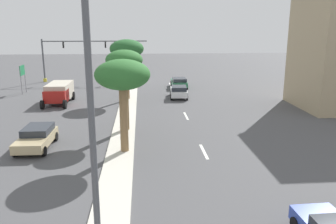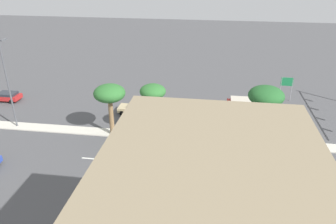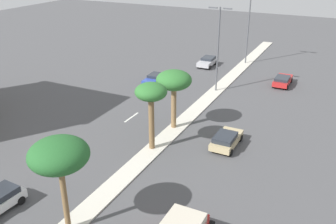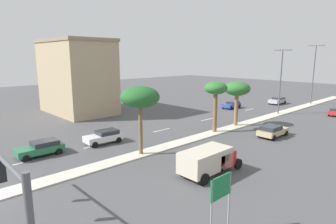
{
  "view_description": "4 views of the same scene",
  "coord_description": "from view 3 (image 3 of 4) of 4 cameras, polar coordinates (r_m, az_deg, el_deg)",
  "views": [
    {
      "loc": [
        -1.51,
        52.81,
        8.25
      ],
      "look_at": [
        -3.5,
        26.88,
        1.71
      ],
      "focal_mm": 36.92,
      "sensor_mm": 36.0,
      "label": 1
    },
    {
      "loc": [
        -32.87,
        19.65,
        18.82
      ],
      "look_at": [
        -1.05,
        24.23,
        3.72
      ],
      "focal_mm": 35.16,
      "sensor_mm": 36.0,
      "label": 2
    },
    {
      "loc": [
        14.66,
        -0.64,
        17.2
      ],
      "look_at": [
        1.3,
        26.37,
        3.9
      ],
      "focal_mm": 40.14,
      "sensor_mm": 36.0,
      "label": 3
    },
    {
      "loc": [
        21.13,
        -2.09,
        9.47
      ],
      "look_at": [
        -2.1,
        19.68,
        3.22
      ],
      "focal_mm": 30.13,
      "sensor_mm": 36.0,
      "label": 4
    }
  ],
  "objects": [
    {
      "name": "lane_stripe_far",
      "position": [
        51.36,
        1.5,
        4.25
      ],
      "size": [
        0.2,
        2.8,
        0.01
      ],
      "primitive_type": "cube",
      "color": "silver",
      "rests_on": "ground"
    },
    {
      "name": "sedan_tan_rear",
      "position": [
        35.45,
        8.83,
        -4.14
      ],
      "size": [
        2.11,
        4.4,
        1.4
      ],
      "color": "tan",
      "rests_on": "ground"
    },
    {
      "name": "palm_tree_near",
      "position": [
        36.95,
        0.9,
        4.66
      ],
      "size": [
        3.54,
        3.54,
        6.08
      ],
      "color": "olive",
      "rests_on": "median_curb"
    },
    {
      "name": "street_lamp_front",
      "position": [
        60.61,
        12.19,
        13.43
      ],
      "size": [
        2.9,
        0.24,
        11.64
      ],
      "color": "#515459",
      "rests_on": "median_curb"
    },
    {
      "name": "sedan_blue_far",
      "position": [
        51.4,
        -2.11,
        5.07
      ],
      "size": [
        2.04,
        4.01,
        1.26
      ],
      "color": "#2D47AD",
      "rests_on": "ground"
    },
    {
      "name": "lane_stripe_leading",
      "position": [
        34.77,
        -13.74,
        -6.59
      ],
      "size": [
        0.2,
        2.8,
        0.01
      ],
      "primitive_type": "cube",
      "color": "silver",
      "rests_on": "ground"
    },
    {
      "name": "palm_tree_rear",
      "position": [
        32.73,
        -2.61,
        2.62
      ],
      "size": [
        2.85,
        2.85,
        6.34
      ],
      "color": "brown",
      "rests_on": "median_curb"
    },
    {
      "name": "lane_stripe_outboard",
      "position": [
        41.48,
        -5.57,
        -0.8
      ],
      "size": [
        0.2,
        2.8,
        0.01
      ],
      "primitive_type": "cube",
      "color": "silver",
      "rests_on": "ground"
    },
    {
      "name": "sedan_red_center",
      "position": [
        53.02,
        17.01,
        4.64
      ],
      "size": [
        2.05,
        4.55,
        1.3
      ],
      "color": "red",
      "rests_on": "ground"
    },
    {
      "name": "median_curb",
      "position": [
        43.51,
        4.43,
        0.54
      ],
      "size": [
        1.8,
        73.14,
        0.12
      ],
      "primitive_type": "cube",
      "color": "beige",
      "rests_on": "ground"
    },
    {
      "name": "ground_plane",
      "position": [
        36.83,
        -0.38,
        -4.03
      ],
      "size": [
        160.0,
        160.0,
        0.0
      ],
      "primitive_type": "plane",
      "color": "#4C4C4F"
    },
    {
      "name": "street_lamp_far",
      "position": [
        47.44,
        7.65,
        10.25
      ],
      "size": [
        2.9,
        0.24,
        10.54
      ],
      "color": "#515459",
      "rests_on": "median_curb"
    },
    {
      "name": "sedan_silver_outboard",
      "position": [
        59.56,
        6.0,
        7.65
      ],
      "size": [
        2.16,
        4.34,
        1.36
      ],
      "color": "#B2B2B7",
      "rests_on": "ground"
    },
    {
      "name": "palm_tree_leading",
      "position": [
        23.66,
        -16.23,
        -6.41
      ],
      "size": [
        3.75,
        3.75,
        6.65
      ],
      "color": "brown",
      "rests_on": "median_curb"
    }
  ]
}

